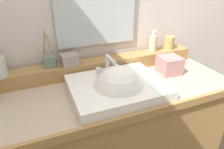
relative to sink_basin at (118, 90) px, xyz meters
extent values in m
cube|color=beige|center=(-0.02, 0.46, 0.40)|extent=(2.92, 0.20, 2.60)
cube|color=#A47943|center=(-0.02, 0.07, -0.48)|extent=(1.41, 0.53, 0.85)
cube|color=tan|center=(-0.02, 0.07, -0.03)|extent=(1.44, 0.55, 0.04)
cube|color=#A47943|center=(-0.02, -0.20, -0.03)|extent=(1.44, 0.02, 0.04)
cube|color=#A47943|center=(-0.02, 0.28, 0.03)|extent=(1.36, 0.11, 0.09)
cube|color=white|center=(0.00, 0.01, 0.01)|extent=(0.50, 0.40, 0.05)
sphere|color=white|center=(0.00, -0.01, -0.01)|extent=(0.28, 0.28, 0.28)
cylinder|color=silver|center=(0.00, 0.15, 0.09)|extent=(0.02, 0.02, 0.10)
cylinder|color=silver|center=(0.00, 0.10, 0.14)|extent=(0.02, 0.11, 0.02)
sphere|color=silver|center=(0.00, 0.15, 0.14)|extent=(0.03, 0.03, 0.03)
cylinder|color=silver|center=(-0.06, 0.15, 0.05)|extent=(0.03, 0.03, 0.04)
cylinder|color=silver|center=(0.06, 0.15, 0.05)|extent=(0.03, 0.03, 0.04)
cylinder|color=beige|center=(0.39, 0.28, 0.12)|extent=(0.05, 0.05, 0.11)
cylinder|color=silver|center=(0.39, 0.28, 0.19)|extent=(0.02, 0.02, 0.02)
cylinder|color=silver|center=(0.39, 0.28, 0.21)|extent=(0.02, 0.02, 0.02)
cylinder|color=silver|center=(0.39, 0.27, 0.21)|extent=(0.01, 0.03, 0.01)
cylinder|color=tan|center=(0.53, 0.28, 0.11)|extent=(0.07, 0.07, 0.09)
cube|color=slate|center=(-0.31, 0.29, 0.10)|extent=(0.06, 0.06, 0.06)
cylinder|color=#9E7A4C|center=(-0.28, 0.29, 0.20)|extent=(0.06, 0.01, 0.15)
cylinder|color=#9E7A4C|center=(-0.30, 0.30, 0.19)|extent=(0.03, 0.03, 0.14)
cylinder|color=#9E7A4C|center=(-0.32, 0.31, 0.21)|extent=(0.02, 0.06, 0.17)
cylinder|color=#9E7A4C|center=(-0.33, 0.29, 0.21)|extent=(0.03, 0.01, 0.17)
cylinder|color=#9E7A4C|center=(-0.32, 0.26, 0.21)|extent=(0.02, 0.05, 0.17)
cylinder|color=#9E7A4C|center=(-0.30, 0.27, 0.19)|extent=(0.02, 0.05, 0.14)
cube|color=gray|center=(-0.20, 0.27, 0.10)|extent=(0.10, 0.08, 0.07)
cube|color=#AE7B79|center=(0.40, 0.10, 0.04)|extent=(0.14, 0.14, 0.11)
cube|color=silver|center=(0.00, 0.34, 0.41)|extent=(0.50, 0.02, 0.53)
camera|label=1|loc=(-0.37, -0.83, 0.56)|focal=31.69mm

